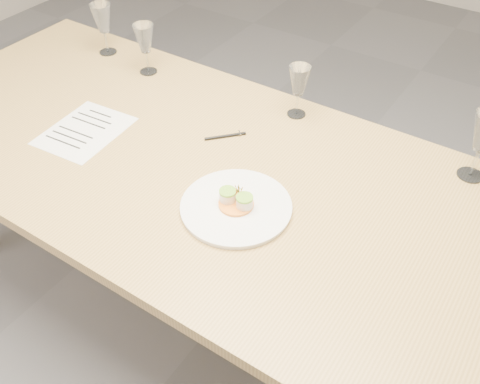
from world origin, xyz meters
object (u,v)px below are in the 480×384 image
Objects in this scene: recipe_sheet at (85,131)px; wine_glass_2 at (299,82)px; dinner_plate at (236,206)px; ballpoint_pen at (225,136)px; dining_table at (217,186)px; wine_glass_0 at (102,19)px; wine_glass_1 at (145,40)px.

recipe_sheet is 1.68× the size of wine_glass_2.
recipe_sheet is 0.74m from wine_glass_2.
dinner_plate reaches higher than ballpoint_pen.
ballpoint_pen is (-0.22, 0.27, -0.01)m from dinner_plate.
wine_glass_2 is at bearing 14.88° from ballpoint_pen.
dinner_plate is 1.71× the size of wine_glass_2.
dining_table is at bearing -112.01° from ballpoint_pen.
dining_table is at bearing -98.30° from wine_glass_2.
recipe_sheet is 2.85× the size of ballpoint_pen.
dining_table is 12.97× the size of wine_glass_2.
wine_glass_2 is (0.87, 0.03, -0.01)m from wine_glass_0.
wine_glass_1 is (0.25, -0.03, -0.01)m from wine_glass_0.
wine_glass_0 reaches higher than recipe_sheet.
recipe_sheet is 1.53× the size of wine_glass_0.
wine_glass_0 is at bearing 153.28° from dinner_plate.
wine_glass_2 is at bearing 100.03° from dinner_plate.
wine_glass_2 is at bearing 1.90° from wine_glass_0.
ballpoint_pen is at bearing -20.77° from wine_glass_1.
recipe_sheet is 1.61× the size of wine_glass_1.
dining_table is at bearing -24.45° from wine_glass_0.
wine_glass_0 is 1.10× the size of wine_glass_2.
wine_glass_2 reaches higher than dining_table.
ballpoint_pen is at bearing 115.43° from dining_table.
wine_glass_0 is 1.05× the size of wine_glass_1.
wine_glass_1 is (-0.72, 0.45, 0.12)m from dinner_plate.
recipe_sheet reaches higher than dining_table.
dinner_plate is 1.08m from wine_glass_0.
dinner_plate is 0.35m from ballpoint_pen.
wine_glass_2 is (-0.09, 0.51, 0.12)m from dinner_plate.
wine_glass_2 is (0.54, 0.48, 0.13)m from recipe_sheet.
dinner_plate reaches higher than dining_table.
wine_glass_2 is at bearing 36.71° from recipe_sheet.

